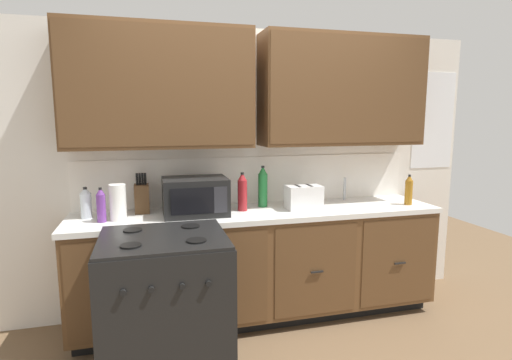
{
  "coord_description": "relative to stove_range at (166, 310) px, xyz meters",
  "views": [
    {
      "loc": [
        -0.85,
        -2.75,
        1.64
      ],
      "look_at": [
        -0.04,
        0.27,
        1.16
      ],
      "focal_mm": 28.56,
      "sensor_mm": 36.0,
      "label": 1
    }
  ],
  "objects": [
    {
      "name": "bottle_red",
      "position": [
        0.64,
        0.66,
        0.59
      ],
      "size": [
        0.08,
        0.08,
        0.3
      ],
      "color": "maroon",
      "rests_on": "counter_run"
    },
    {
      "name": "bottle_amber",
      "position": [
        2.05,
        0.51,
        0.56
      ],
      "size": [
        0.06,
        0.06,
        0.26
      ],
      "color": "#9E6619",
      "rests_on": "counter_run"
    },
    {
      "name": "sink_faucet",
      "position": [
        1.62,
        0.84,
        0.54
      ],
      "size": [
        0.02,
        0.02,
        0.2
      ],
      "primitive_type": "cylinder",
      "color": "#B2B5BA",
      "rests_on": "counter_run"
    },
    {
      "name": "wall_unit",
      "position": [
        0.78,
        0.83,
        1.14
      ],
      "size": [
        4.09,
        0.4,
        2.36
      ],
      "color": "white",
      "rests_on": "ground_plane"
    },
    {
      "name": "ground_plane",
      "position": [
        0.78,
        0.33,
        -0.47
      ],
      "size": [
        8.0,
        8.0,
        0.0
      ],
      "primitive_type": "plane",
      "color": "brown"
    },
    {
      "name": "microwave",
      "position": [
        0.27,
        0.63,
        0.58
      ],
      "size": [
        0.48,
        0.37,
        0.28
      ],
      "color": "black",
      "rests_on": "counter_run"
    },
    {
      "name": "bottle_violet",
      "position": [
        -0.4,
        0.56,
        0.56
      ],
      "size": [
        0.06,
        0.06,
        0.25
      ],
      "color": "#663384",
      "rests_on": "counter_run"
    },
    {
      "name": "toaster",
      "position": [
        1.13,
        0.59,
        0.54
      ],
      "size": [
        0.28,
        0.18,
        0.19
      ],
      "color": "white",
      "rests_on": "counter_run"
    },
    {
      "name": "bottle_green",
      "position": [
        0.84,
        0.76,
        0.61
      ],
      "size": [
        0.08,
        0.08,
        0.34
      ],
      "color": "#237A38",
      "rests_on": "counter_run"
    },
    {
      "name": "paper_towel_roll",
      "position": [
        -0.29,
        0.6,
        0.57
      ],
      "size": [
        0.12,
        0.12,
        0.26
      ],
      "primitive_type": "cylinder",
      "color": "white",
      "rests_on": "counter_run"
    },
    {
      "name": "stove_range",
      "position": [
        0.0,
        0.0,
        0.0
      ],
      "size": [
        0.76,
        0.68,
        0.95
      ],
      "color": "black",
      "rests_on": "ground_plane"
    },
    {
      "name": "knife_block",
      "position": [
        -0.13,
        0.79,
        0.55
      ],
      "size": [
        0.11,
        0.14,
        0.31
      ],
      "color": "#52361E",
      "rests_on": "counter_run"
    },
    {
      "name": "bottle_clear",
      "position": [
        -0.52,
        0.71,
        0.55
      ],
      "size": [
        0.08,
        0.08,
        0.23
      ],
      "color": "silver",
      "rests_on": "counter_run"
    },
    {
      "name": "counter_run",
      "position": [
        0.78,
        0.63,
        -0.0
      ],
      "size": [
        2.92,
        0.64,
        0.91
      ],
      "color": "black",
      "rests_on": "ground_plane"
    }
  ]
}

